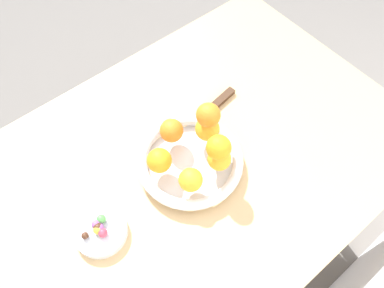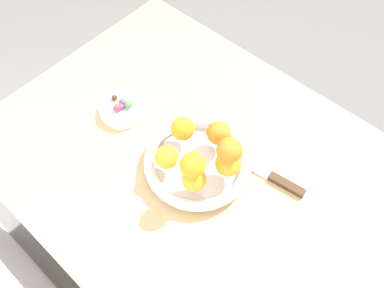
{
  "view_description": "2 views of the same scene",
  "coord_description": "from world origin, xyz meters",
  "px_view_note": "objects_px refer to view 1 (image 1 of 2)",
  "views": [
    {
      "loc": [
        0.29,
        0.35,
        1.55
      ],
      "look_at": [
        0.01,
        0.01,
        0.82
      ],
      "focal_mm": 35.0,
      "sensor_mm": 36.0,
      "label": 1
    },
    {
      "loc": [
        -0.26,
        0.35,
        1.54
      ],
      "look_at": [
        0.03,
        0.02,
        0.85
      ],
      "focal_mm": 35.0,
      "sensor_mm": 36.0,
      "label": 2
    }
  ],
  "objects_px": {
    "candy_ball_7": "(99,225)",
    "knife": "(207,113)",
    "dining_table": "(193,173)",
    "candy_ball_1": "(103,233)",
    "candy_ball_0": "(101,219)",
    "candy_ball_6": "(99,228)",
    "orange_3": "(219,159)",
    "candy_ball_3": "(98,229)",
    "candy_ball_5": "(85,236)",
    "candy_dish": "(101,231)",
    "orange_1": "(159,160)",
    "orange_0": "(172,131)",
    "orange_4": "(207,129)",
    "candy_ball_2": "(98,228)",
    "fruit_bowl": "(190,161)",
    "orange_2": "(191,180)",
    "candy_ball_4": "(96,225)",
    "orange_6": "(219,147)",
    "orange_5": "(208,115)"
  },
  "relations": [
    {
      "from": "candy_ball_3",
      "to": "candy_ball_4",
      "type": "bearing_deg",
      "value": -103.95
    },
    {
      "from": "orange_0",
      "to": "candy_ball_6",
      "type": "xyz_separation_m",
      "value": [
        0.26,
        0.08,
        -0.04
      ]
    },
    {
      "from": "orange_2",
      "to": "knife",
      "type": "xyz_separation_m",
      "value": [
        -0.17,
        -0.15,
        -0.06
      ]
    },
    {
      "from": "candy_dish",
      "to": "orange_1",
      "type": "height_order",
      "value": "orange_1"
    },
    {
      "from": "candy_ball_3",
      "to": "orange_3",
      "type": "bearing_deg",
      "value": 171.0
    },
    {
      "from": "fruit_bowl",
      "to": "candy_dish",
      "type": "xyz_separation_m",
      "value": [
        0.26,
        0.01,
        -0.01
      ]
    },
    {
      "from": "fruit_bowl",
      "to": "orange_1",
      "type": "distance_m",
      "value": 0.09
    },
    {
      "from": "orange_6",
      "to": "candy_ball_7",
      "type": "height_order",
      "value": "orange_6"
    },
    {
      "from": "orange_2",
      "to": "orange_3",
      "type": "relative_size",
      "value": 0.99
    },
    {
      "from": "orange_3",
      "to": "candy_ball_4",
      "type": "height_order",
      "value": "orange_3"
    },
    {
      "from": "orange_1",
      "to": "candy_ball_1",
      "type": "xyz_separation_m",
      "value": [
        0.19,
        0.05,
        -0.04
      ]
    },
    {
      "from": "fruit_bowl",
      "to": "candy_ball_0",
      "type": "xyz_separation_m",
      "value": [
        0.24,
        -0.01,
        0.01
      ]
    },
    {
      "from": "orange_3",
      "to": "candy_ball_4",
      "type": "relative_size",
      "value": 2.73
    },
    {
      "from": "dining_table",
      "to": "candy_ball_7",
      "type": "xyz_separation_m",
      "value": [
        0.27,
        0.01,
        0.12
      ]
    },
    {
      "from": "orange_3",
      "to": "orange_6",
      "type": "xyz_separation_m",
      "value": [
        0.01,
        -0.0,
        0.06
      ]
    },
    {
      "from": "orange_1",
      "to": "orange_2",
      "type": "xyz_separation_m",
      "value": [
        -0.02,
        0.08,
        -0.0
      ]
    },
    {
      "from": "candy_ball_2",
      "to": "dining_table",
      "type": "bearing_deg",
      "value": -176.08
    },
    {
      "from": "orange_2",
      "to": "orange_6",
      "type": "bearing_deg",
      "value": -179.54
    },
    {
      "from": "candy_dish",
      "to": "orange_1",
      "type": "xyz_separation_m",
      "value": [
        -0.19,
        -0.03,
        0.06
      ]
    },
    {
      "from": "orange_4",
      "to": "knife",
      "type": "xyz_separation_m",
      "value": [
        -0.06,
        -0.07,
        -0.06
      ]
    },
    {
      "from": "orange_4",
      "to": "candy_ball_3",
      "type": "distance_m",
      "value": 0.33
    },
    {
      "from": "candy_ball_5",
      "to": "candy_ball_1",
      "type": "bearing_deg",
      "value": 148.86
    },
    {
      "from": "orange_4",
      "to": "candy_ball_5",
      "type": "distance_m",
      "value": 0.36
    },
    {
      "from": "candy_ball_5",
      "to": "orange_4",
      "type": "bearing_deg",
      "value": -176.14
    },
    {
      "from": "orange_2",
      "to": "candy_ball_5",
      "type": "xyz_separation_m",
      "value": [
        0.24,
        -0.05,
        -0.04
      ]
    },
    {
      "from": "dining_table",
      "to": "orange_3",
      "type": "relative_size",
      "value": 20.02
    },
    {
      "from": "candy_ball_1",
      "to": "candy_ball_2",
      "type": "relative_size",
      "value": 0.94
    },
    {
      "from": "orange_4",
      "to": "orange_3",
      "type": "bearing_deg",
      "value": 68.32
    },
    {
      "from": "dining_table",
      "to": "candy_dish",
      "type": "height_order",
      "value": "candy_dish"
    },
    {
      "from": "orange_5",
      "to": "orange_6",
      "type": "bearing_deg",
      "value": 65.07
    },
    {
      "from": "fruit_bowl",
      "to": "candy_ball_1",
      "type": "relative_size",
      "value": 12.67
    },
    {
      "from": "candy_ball_0",
      "to": "candy_ball_1",
      "type": "relative_size",
      "value": 1.02
    },
    {
      "from": "candy_ball_7",
      "to": "knife",
      "type": "xyz_separation_m",
      "value": [
        -0.38,
        -0.09,
        -0.02
      ]
    },
    {
      "from": "dining_table",
      "to": "candy_ball_3",
      "type": "distance_m",
      "value": 0.31
    },
    {
      "from": "candy_ball_1",
      "to": "candy_ball_3",
      "type": "xyz_separation_m",
      "value": [
        0.0,
        -0.01,
        0.0
      ]
    },
    {
      "from": "candy_ball_0",
      "to": "candy_ball_6",
      "type": "bearing_deg",
      "value": 45.84
    },
    {
      "from": "candy_ball_3",
      "to": "orange_0",
      "type": "bearing_deg",
      "value": -162.85
    },
    {
      "from": "dining_table",
      "to": "candy_ball_1",
      "type": "distance_m",
      "value": 0.3
    },
    {
      "from": "candy_ball_4",
      "to": "candy_ball_1",
      "type": "bearing_deg",
      "value": 93.45
    },
    {
      "from": "orange_1",
      "to": "candy_ball_5",
      "type": "distance_m",
      "value": 0.22
    },
    {
      "from": "knife",
      "to": "candy_ball_7",
      "type": "bearing_deg",
      "value": 13.7
    },
    {
      "from": "candy_ball_5",
      "to": "candy_ball_7",
      "type": "height_order",
      "value": "same"
    },
    {
      "from": "candy_dish",
      "to": "knife",
      "type": "relative_size",
      "value": 0.45
    },
    {
      "from": "candy_dish",
      "to": "orange_0",
      "type": "height_order",
      "value": "orange_0"
    },
    {
      "from": "orange_0",
      "to": "candy_ball_5",
      "type": "distance_m",
      "value": 0.3
    },
    {
      "from": "candy_ball_1",
      "to": "knife",
      "type": "xyz_separation_m",
      "value": [
        -0.39,
        -0.11,
        -0.03
      ]
    },
    {
      "from": "candy_ball_6",
      "to": "candy_ball_7",
      "type": "relative_size",
      "value": 1.27
    },
    {
      "from": "candy_dish",
      "to": "orange_1",
      "type": "bearing_deg",
      "value": -170.36
    },
    {
      "from": "orange_4",
      "to": "candy_ball_7",
      "type": "bearing_deg",
      "value": 4.24
    },
    {
      "from": "dining_table",
      "to": "fruit_bowl",
      "type": "xyz_separation_m",
      "value": [
        0.02,
        0.01,
        0.11
      ]
    }
  ]
}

